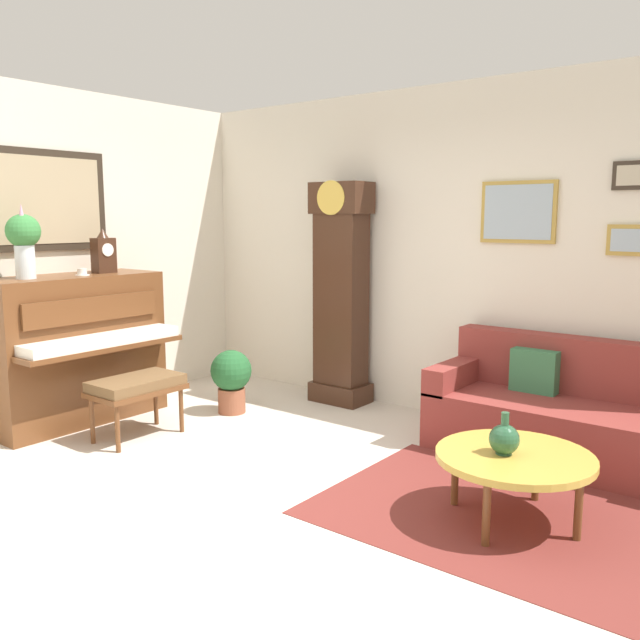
# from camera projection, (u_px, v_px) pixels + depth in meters

# --- Properties ---
(ground_plane) EXTENTS (6.40, 6.00, 0.10)m
(ground_plane) POSITION_uv_depth(u_px,v_px,m) (241.00, 507.00, 4.06)
(ground_plane) COLOR beige
(wall_left) EXTENTS (0.13, 4.90, 2.80)m
(wall_left) POSITION_uv_depth(u_px,v_px,m) (12.00, 254.00, 5.42)
(wall_left) COLOR silver
(wall_left) RESTS_ON ground_plane
(wall_back) EXTENTS (5.30, 0.13, 2.80)m
(wall_back) POSITION_uv_depth(u_px,v_px,m) (437.00, 253.00, 5.70)
(wall_back) COLOR silver
(wall_back) RESTS_ON ground_plane
(area_rug) EXTENTS (2.10, 1.50, 0.01)m
(area_rug) POSITION_uv_depth(u_px,v_px,m) (505.00, 517.00, 3.81)
(area_rug) COLOR maroon
(area_rug) RESTS_ON ground_plane
(piano) EXTENTS (0.87, 1.44, 1.24)m
(piano) POSITION_uv_depth(u_px,v_px,m) (75.00, 348.00, 5.55)
(piano) COLOR brown
(piano) RESTS_ON ground_plane
(piano_bench) EXTENTS (0.42, 0.70, 0.48)m
(piano_bench) POSITION_uv_depth(u_px,v_px,m) (137.00, 387.00, 5.14)
(piano_bench) COLOR brown
(piano_bench) RESTS_ON ground_plane
(grandfather_clock) EXTENTS (0.52, 0.34, 2.03)m
(grandfather_clock) POSITION_uv_depth(u_px,v_px,m) (341.00, 299.00, 6.07)
(grandfather_clock) COLOR #3D2316
(grandfather_clock) RESTS_ON ground_plane
(couch) EXTENTS (1.90, 0.80, 0.84)m
(couch) POSITION_uv_depth(u_px,v_px,m) (569.00, 416.00, 4.72)
(couch) COLOR maroon
(couch) RESTS_ON ground_plane
(coffee_table) EXTENTS (0.88, 0.88, 0.40)m
(coffee_table) POSITION_uv_depth(u_px,v_px,m) (515.00, 459.00, 3.71)
(coffee_table) COLOR gold
(coffee_table) RESTS_ON ground_plane
(mantel_clock) EXTENTS (0.13, 0.18, 0.38)m
(mantel_clock) POSITION_uv_depth(u_px,v_px,m) (104.00, 253.00, 5.68)
(mantel_clock) COLOR #3D2316
(mantel_clock) RESTS_ON piano
(flower_vase) EXTENTS (0.26, 0.26, 0.58)m
(flower_vase) POSITION_uv_depth(u_px,v_px,m) (24.00, 238.00, 5.11)
(flower_vase) COLOR silver
(flower_vase) RESTS_ON piano
(teacup) EXTENTS (0.12, 0.12, 0.06)m
(teacup) POSITION_uv_depth(u_px,v_px,m) (82.00, 273.00, 5.44)
(teacup) COLOR white
(teacup) RESTS_ON piano
(green_jug) EXTENTS (0.17, 0.17, 0.24)m
(green_jug) POSITION_uv_depth(u_px,v_px,m) (504.00, 439.00, 3.69)
(green_jug) COLOR #234C33
(green_jug) RESTS_ON coffee_table
(potted_plant) EXTENTS (0.36, 0.36, 0.56)m
(potted_plant) POSITION_uv_depth(u_px,v_px,m) (231.00, 377.00, 5.82)
(potted_plant) COLOR #935138
(potted_plant) RESTS_ON ground_plane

